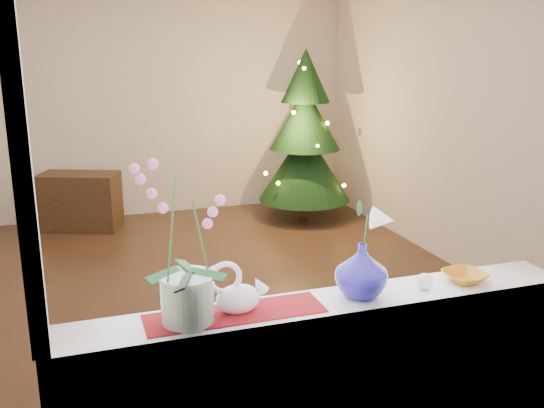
% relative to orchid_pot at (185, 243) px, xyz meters
% --- Properties ---
extents(ground, '(5.00, 5.00, 0.00)m').
position_rel_orchid_pot_xyz_m(ground, '(0.57, 2.38, -1.23)').
color(ground, '#372216').
rests_on(ground, ground).
extents(wall_back, '(4.50, 0.10, 2.70)m').
position_rel_orchid_pot_xyz_m(wall_back, '(0.57, 4.88, 0.12)').
color(wall_back, beige).
rests_on(wall_back, ground).
extents(wall_front, '(4.50, 0.10, 2.70)m').
position_rel_orchid_pot_xyz_m(wall_front, '(0.57, -0.12, 0.12)').
color(wall_front, beige).
rests_on(wall_front, ground).
extents(wall_right, '(0.10, 5.00, 2.70)m').
position_rel_orchid_pot_xyz_m(wall_right, '(2.82, 2.38, 0.12)').
color(wall_right, beige).
rests_on(wall_right, ground).
extents(windowsill, '(2.20, 0.26, 0.04)m').
position_rel_orchid_pot_xyz_m(windowsill, '(0.57, 0.01, -0.33)').
color(windowsill, white).
rests_on(windowsill, window_apron).
extents(window_frame, '(2.22, 0.06, 1.60)m').
position_rel_orchid_pot_xyz_m(window_frame, '(0.57, -0.09, 0.47)').
color(window_frame, white).
rests_on(window_frame, windowsill).
extents(runner, '(0.70, 0.20, 0.01)m').
position_rel_orchid_pot_xyz_m(runner, '(0.19, 0.01, -0.31)').
color(runner, maroon).
rests_on(runner, windowsill).
extents(orchid_pot, '(0.27, 0.27, 0.63)m').
position_rel_orchid_pot_xyz_m(orchid_pot, '(0.00, 0.00, 0.00)').
color(orchid_pot, white).
rests_on(orchid_pot, windowsill).
extents(swan, '(0.26, 0.19, 0.20)m').
position_rel_orchid_pot_xyz_m(swan, '(0.20, 0.02, -0.21)').
color(swan, white).
rests_on(swan, windowsill).
extents(blue_vase, '(0.30, 0.30, 0.26)m').
position_rel_orchid_pot_xyz_m(blue_vase, '(0.72, 0.01, -0.18)').
color(blue_vase, navy).
rests_on(blue_vase, windowsill).
extents(lily, '(0.14, 0.08, 0.20)m').
position_rel_orchid_pot_xyz_m(lily, '(0.72, 0.01, 0.05)').
color(lily, white).
rests_on(lily, blue_vase).
extents(paperweight, '(0.08, 0.08, 0.07)m').
position_rel_orchid_pot_xyz_m(paperweight, '(1.01, -0.01, -0.28)').
color(paperweight, white).
rests_on(paperweight, windowsill).
extents(amber_dish, '(0.16, 0.16, 0.04)m').
position_rel_orchid_pot_xyz_m(amber_dish, '(1.23, 0.01, -0.29)').
color(amber_dish, '#AF6710').
rests_on(amber_dish, windowsill).
extents(xmas_tree, '(1.20, 1.20, 1.88)m').
position_rel_orchid_pot_xyz_m(xmas_tree, '(2.12, 4.13, -0.29)').
color(xmas_tree, black).
rests_on(xmas_tree, ground).
extents(side_table, '(0.90, 0.67, 0.60)m').
position_rel_orchid_pot_xyz_m(side_table, '(-0.30, 4.50, -0.93)').
color(side_table, black).
rests_on(side_table, ground).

